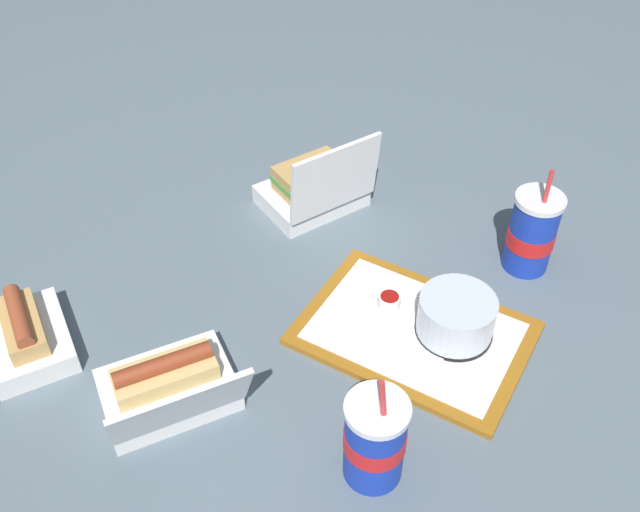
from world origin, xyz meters
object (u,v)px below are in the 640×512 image
(cake_container, at_px, (456,318))
(soda_cup_right, at_px, (375,439))
(soda_cup_left, at_px, (532,233))
(clamshell_hotdog_right, at_px, (169,387))
(clamshell_sandwich_left, at_px, (314,188))
(ketchup_cup, at_px, (389,301))
(food_tray, at_px, (414,333))
(plastic_fork, at_px, (408,291))
(clamshell_hotdog_corner, at_px, (18,335))

(cake_container, relative_size, soda_cup_right, 0.61)
(soda_cup_right, height_order, soda_cup_left, soda_cup_left)
(clamshell_hotdog_right, bearing_deg, clamshell_sandwich_left, 84.48)
(clamshell_hotdog_right, bearing_deg, ketchup_cup, 47.35)
(ketchup_cup, relative_size, clamshell_hotdog_right, 0.14)
(soda_cup_right, bearing_deg, food_tray, 89.73)
(plastic_fork, bearing_deg, clamshell_hotdog_right, -119.68)
(cake_container, bearing_deg, clamshell_sandwich_left, 141.40)
(food_tray, height_order, clamshell_sandwich_left, clamshell_sandwich_left)
(cake_container, xyz_separation_m, clamshell_hotdog_right, (-0.39, -0.27, -0.01))
(food_tray, distance_m, clamshell_hotdog_corner, 0.65)
(soda_cup_left, bearing_deg, food_tray, -123.66)
(food_tray, relative_size, plastic_fork, 3.79)
(cake_container, relative_size, soda_cup_left, 0.59)
(food_tray, height_order, clamshell_hotdog_corner, clamshell_hotdog_corner)
(cake_container, distance_m, ketchup_cup, 0.12)
(clamshell_hotdog_corner, relative_size, soda_cup_left, 1.13)
(ketchup_cup, bearing_deg, clamshell_hotdog_right, -132.65)
(food_tray, relative_size, soda_cup_right, 1.98)
(food_tray, bearing_deg, clamshell_sandwich_left, 133.84)
(food_tray, xyz_separation_m, ketchup_cup, (-0.05, 0.04, 0.02))
(food_tray, distance_m, clamshell_hotdog_right, 0.41)
(cake_container, xyz_separation_m, plastic_fork, (-0.09, 0.07, -0.03))
(cake_container, xyz_separation_m, ketchup_cup, (-0.12, 0.02, -0.02))
(clamshell_sandwich_left, distance_m, clamshell_hotdog_corner, 0.61)
(cake_container, distance_m, clamshell_sandwich_left, 0.43)
(clamshell_sandwich_left, height_order, clamshell_hotdog_corner, clamshell_sandwich_left)
(plastic_fork, bearing_deg, soda_cup_right, -73.90)
(food_tray, bearing_deg, clamshell_hotdog_right, -142.12)
(cake_container, height_order, ketchup_cup, cake_container)
(plastic_fork, xyz_separation_m, clamshell_hotdog_right, (-0.29, -0.34, 0.02))
(soda_cup_right, bearing_deg, plastic_fork, 94.74)
(clamshell_hotdog_corner, bearing_deg, clamshell_hotdog_right, -3.87)
(cake_container, bearing_deg, clamshell_hotdog_corner, -159.51)
(clamshell_hotdog_right, bearing_deg, food_tray, 37.88)
(food_tray, distance_m, soda_cup_right, 0.28)
(clamshell_hotdog_right, height_order, soda_cup_right, soda_cup_right)
(food_tray, relative_size, clamshell_sandwich_left, 1.63)
(clamshell_hotdog_right, height_order, clamshell_sandwich_left, clamshell_sandwich_left)
(clamshell_hotdog_right, relative_size, soda_cup_right, 1.36)
(clamshell_hotdog_corner, bearing_deg, food_tray, 21.11)
(plastic_fork, bearing_deg, soda_cup_left, 50.22)
(plastic_fork, distance_m, clamshell_hotdog_right, 0.45)
(clamshell_sandwich_left, xyz_separation_m, clamshell_hotdog_corner, (-0.33, -0.52, -0.00))
(food_tray, distance_m, cake_container, 0.08)
(food_tray, bearing_deg, soda_cup_right, -90.27)
(clamshell_sandwich_left, bearing_deg, clamshell_hotdog_corner, -122.70)
(cake_container, bearing_deg, ketchup_cup, 168.03)
(food_tray, xyz_separation_m, plastic_fork, (-0.03, 0.08, 0.01))
(ketchup_cup, relative_size, plastic_fork, 0.36)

